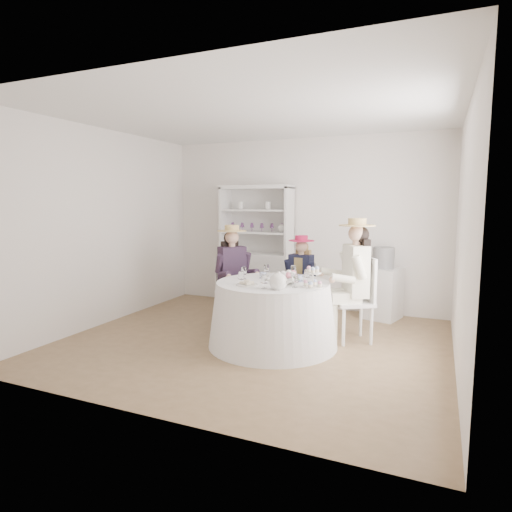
% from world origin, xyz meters
% --- Properties ---
extents(ground, '(4.50, 4.50, 0.00)m').
position_xyz_m(ground, '(0.00, 0.00, 0.00)').
color(ground, brown).
rests_on(ground, ground).
extents(ceiling, '(4.50, 4.50, 0.00)m').
position_xyz_m(ceiling, '(0.00, 0.00, 2.70)').
color(ceiling, white).
rests_on(ceiling, wall_back).
extents(wall_back, '(4.50, 0.00, 4.50)m').
position_xyz_m(wall_back, '(0.00, 2.00, 1.35)').
color(wall_back, white).
rests_on(wall_back, ground).
extents(wall_front, '(4.50, 0.00, 4.50)m').
position_xyz_m(wall_front, '(0.00, -2.00, 1.35)').
color(wall_front, white).
rests_on(wall_front, ground).
extents(wall_left, '(0.00, 4.50, 4.50)m').
position_xyz_m(wall_left, '(-2.25, 0.00, 1.35)').
color(wall_left, white).
rests_on(wall_left, ground).
extents(wall_right, '(0.00, 4.50, 4.50)m').
position_xyz_m(wall_right, '(2.25, 0.00, 1.35)').
color(wall_right, white).
rests_on(wall_right, ground).
extents(tea_table, '(1.53, 1.53, 0.77)m').
position_xyz_m(tea_table, '(0.26, 0.00, 0.38)').
color(tea_table, white).
rests_on(tea_table, ground).
extents(hutch, '(1.17, 0.46, 1.97)m').
position_xyz_m(hutch, '(-0.69, 1.77, 0.70)').
color(hutch, silver).
rests_on(hutch, ground).
extents(side_table, '(0.59, 0.59, 0.74)m').
position_xyz_m(side_table, '(1.31, 1.75, 0.37)').
color(side_table, silver).
rests_on(side_table, ground).
extents(hatbox, '(0.37, 0.37, 0.31)m').
position_xyz_m(hatbox, '(1.31, 1.75, 0.90)').
color(hatbox, black).
rests_on(hatbox, side_table).
extents(guest_left, '(0.60, 0.57, 1.39)m').
position_xyz_m(guest_left, '(-0.55, 0.58, 0.78)').
color(guest_left, silver).
rests_on(guest_left, ground).
extents(guest_mid, '(0.46, 0.48, 1.24)m').
position_xyz_m(guest_mid, '(0.29, 1.00, 0.70)').
color(guest_mid, silver).
rests_on(guest_mid, ground).
extents(guest_right, '(0.65, 0.59, 1.51)m').
position_xyz_m(guest_right, '(1.10, 0.52, 0.85)').
color(guest_right, silver).
rests_on(guest_right, ground).
extents(spare_chair, '(0.51, 0.51, 0.87)m').
position_xyz_m(spare_chair, '(-0.79, 1.10, 0.47)').
color(spare_chair, silver).
rests_on(spare_chair, ground).
extents(teacup_a, '(0.11, 0.11, 0.07)m').
position_xyz_m(teacup_a, '(0.06, 0.17, 0.80)').
color(teacup_a, white).
rests_on(teacup_a, tea_table).
extents(teacup_b, '(0.08, 0.08, 0.06)m').
position_xyz_m(teacup_b, '(0.33, 0.27, 0.80)').
color(teacup_b, white).
rests_on(teacup_b, tea_table).
extents(teacup_c, '(0.12, 0.12, 0.07)m').
position_xyz_m(teacup_c, '(0.54, 0.14, 0.80)').
color(teacup_c, white).
rests_on(teacup_c, tea_table).
extents(flower_bowl, '(0.19, 0.19, 0.05)m').
position_xyz_m(flower_bowl, '(0.49, -0.02, 0.79)').
color(flower_bowl, white).
rests_on(flower_bowl, tea_table).
extents(flower_arrangement, '(0.19, 0.19, 0.07)m').
position_xyz_m(flower_arrangement, '(0.45, -0.01, 0.86)').
color(flower_arrangement, '#DD6E86').
rests_on(flower_arrangement, tea_table).
extents(table_teapot, '(0.27, 0.19, 0.20)m').
position_xyz_m(table_teapot, '(0.47, -0.38, 0.85)').
color(table_teapot, white).
rests_on(table_teapot, tea_table).
extents(sandwich_plate, '(0.25, 0.25, 0.06)m').
position_xyz_m(sandwich_plate, '(0.06, -0.30, 0.78)').
color(sandwich_plate, white).
rests_on(sandwich_plate, tea_table).
extents(cupcake_stand, '(0.24, 0.24, 0.23)m').
position_xyz_m(cupcake_stand, '(0.77, -0.12, 0.85)').
color(cupcake_stand, white).
rests_on(cupcake_stand, tea_table).
extents(stemware_set, '(0.85, 0.85, 0.15)m').
position_xyz_m(stemware_set, '(0.26, 0.00, 0.84)').
color(stemware_set, white).
rests_on(stemware_set, tea_table).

